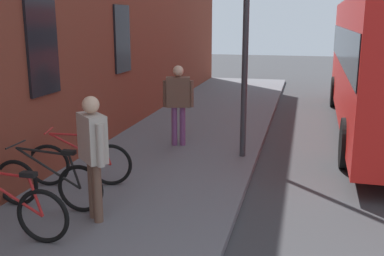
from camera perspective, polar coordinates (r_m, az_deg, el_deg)
name	(u,v)px	position (r m, az deg, el deg)	size (l,w,h in m)	color
ground	(306,194)	(8.01, 14.11, -7.99)	(60.00, 60.00, 0.00)	#38383A
sidewalk_pavement	(181,148)	(10.23, -1.42, -2.50)	(24.00, 3.50, 0.12)	slate
bicycle_mid_rack	(6,210)	(6.35, -22.22, -9.50)	(0.48, 1.77, 0.97)	black
bicycle_under_window	(48,184)	(7.10, -17.53, -6.67)	(0.48, 1.77, 0.97)	black
bicycle_beside_lamp	(80,163)	(7.93, -13.82, -4.30)	(0.61, 1.73, 0.97)	black
pedestrian_by_facade	(178,97)	(10.01, -1.73, 3.87)	(0.37, 0.66, 1.78)	#723F72
pedestrian_crossing_street	(93,146)	(6.35, -12.30, -2.20)	(0.53, 0.54, 1.76)	brown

